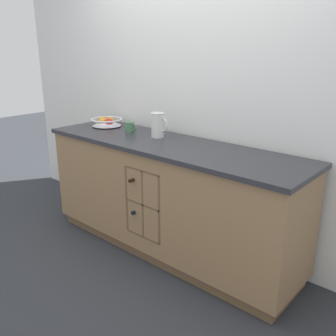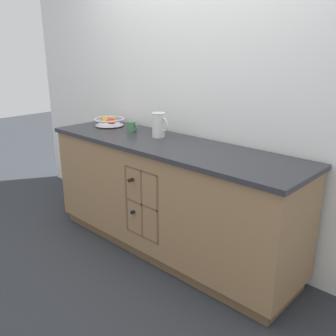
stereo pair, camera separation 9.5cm
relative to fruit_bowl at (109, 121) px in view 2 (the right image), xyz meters
The scene contains 6 objects.
ground_plane 1.29m from the fruit_bowl, ahead, with size 14.00×14.00×0.00m, color #2D3035.
back_wall 0.93m from the fruit_bowl, 17.98° to the left, with size 4.63×0.06×2.55m, color white.
kitchen_island 0.98m from the fruit_bowl, ahead, with size 2.27×0.65×0.93m.
fruit_bowl is the anchor object (origin of this frame).
white_pitcher 0.65m from the fruit_bowl, ahead, with size 0.16×0.11×0.20m.
ceramic_mug 0.33m from the fruit_bowl, ahead, with size 0.12×0.08×0.09m.
Camera 2 is at (1.93, -2.04, 1.64)m, focal length 40.00 mm.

